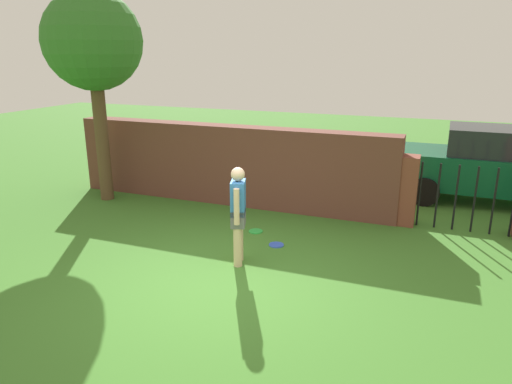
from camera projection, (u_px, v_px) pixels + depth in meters
name	position (u px, v px, depth m)	size (l,w,h in m)	color
ground_plane	(219.00, 283.00, 7.08)	(40.00, 40.00, 0.00)	#3D7528
brick_wall	(228.00, 165.00, 10.63)	(7.53, 0.50, 1.78)	brown
tree	(93.00, 43.00, 10.12)	(2.13, 2.13, 4.63)	brown
person	(238.00, 211.00, 7.51)	(0.32, 0.52, 1.62)	beige
fence_gate	(465.00, 196.00, 8.96)	(2.64, 0.44, 1.40)	brown
car	(493.00, 165.00, 10.67)	(4.23, 1.97, 1.72)	#0C4C2D
frisbee_green	(256.00, 231.00, 9.10)	(0.27, 0.27, 0.02)	green
frisbee_blue	(276.00, 245.00, 8.46)	(0.27, 0.27, 0.02)	blue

